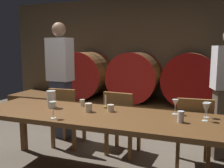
{
  "coord_description": "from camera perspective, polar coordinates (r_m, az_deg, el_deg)",
  "views": [
    {
      "loc": [
        1.21,
        -2.11,
        1.46
      ],
      "look_at": [
        0.33,
        0.33,
        1.07
      ],
      "focal_mm": 39.58,
      "sensor_mm": 36.0,
      "label": 1
    }
  ],
  "objects": [
    {
      "name": "wine_glass_far_right",
      "position": [
        2.68,
        21.15,
        -4.92
      ],
      "size": [
        0.07,
        0.07,
        0.16
      ],
      "color": "silver",
      "rests_on": "dining_table"
    },
    {
      "name": "wine_barrel_left",
      "position": [
        5.19,
        -6.2,
        2.16
      ],
      "size": [
        0.95,
        0.8,
        0.95
      ],
      "color": "brown",
      "rests_on": "barrel_shelf"
    },
    {
      "name": "back_wall",
      "position": [
        5.32,
        6.76,
        6.05
      ],
      "size": [
        6.06,
        0.24,
        2.46
      ],
      "primitive_type": "cube",
      "color": "brown",
      "rests_on": "ground"
    },
    {
      "name": "barrel_shelf",
      "position": [
        4.94,
        5.09,
        -6.11
      ],
      "size": [
        5.46,
        0.9,
        0.41
      ],
      "primitive_type": "cube",
      "color": "brown",
      "rests_on": "ground"
    },
    {
      "name": "candle_center",
      "position": [
        2.89,
        -1.48,
        -4.74
      ],
      "size": [
        0.05,
        0.05,
        0.17
      ],
      "color": "olive",
      "rests_on": "dining_table"
    },
    {
      "name": "wine_glass_center_right",
      "position": [
        2.55,
        20.82,
        -5.26
      ],
      "size": [
        0.07,
        0.07,
        0.18
      ],
      "color": "silver",
      "rests_on": "dining_table"
    },
    {
      "name": "wine_glass_center_left",
      "position": [
        2.71,
        14.42,
        -4.34
      ],
      "size": [
        0.07,
        0.07,
        0.16
      ],
      "color": "white",
      "rests_on": "dining_table"
    },
    {
      "name": "wine_barrel_right",
      "position": [
        4.67,
        17.57,
        1.1
      ],
      "size": [
        0.95,
        0.8,
        0.95
      ],
      "color": "brown",
      "rests_on": "barrel_shelf"
    },
    {
      "name": "cup_far_right",
      "position": [
        2.45,
        15.59,
        -7.29
      ],
      "size": [
        0.06,
        0.06,
        0.11
      ],
      "primitive_type": "cylinder",
      "color": "silver",
      "rests_on": "dining_table"
    },
    {
      "name": "cup_center_right",
      "position": [
        2.75,
        -0.32,
        -5.58
      ],
      "size": [
        0.08,
        0.08,
        0.08
      ],
      "primitive_type": "cylinder",
      "color": "beige",
      "rests_on": "dining_table"
    },
    {
      "name": "dining_table",
      "position": [
        2.66,
        -1.49,
        -8.38
      ],
      "size": [
        2.93,
        0.83,
        0.75
      ],
      "color": "brown",
      "rests_on": "ground"
    },
    {
      "name": "cup_center_left",
      "position": [
        2.75,
        -5.44,
        -5.43
      ],
      "size": [
        0.08,
        0.08,
        0.1
      ],
      "primitive_type": "cylinder",
      "color": "beige",
      "rests_on": "dining_table"
    },
    {
      "name": "chair_center",
      "position": [
        3.33,
        2.1,
        -8.36
      ],
      "size": [
        0.44,
        0.44,
        0.88
      ],
      "rotation": [
        0.0,
        0.0,
        3.04
      ],
      "color": "brown",
      "rests_on": "ground"
    },
    {
      "name": "chair_left",
      "position": [
        3.66,
        -10.56,
        -6.93
      ],
      "size": [
        0.41,
        0.41,
        0.88
      ],
      "rotation": [
        0.0,
        0.0,
        3.17
      ],
      "color": "brown",
      "rests_on": "ground"
    },
    {
      "name": "wine_glass_far_left",
      "position": [
        2.54,
        -13.5,
        -4.97
      ],
      "size": [
        0.07,
        0.07,
        0.17
      ],
      "color": "silver",
      "rests_on": "dining_table"
    },
    {
      "name": "pitcher",
      "position": [
        3.0,
        -13.84,
        -3.43
      ],
      "size": [
        0.11,
        0.11,
        0.2
      ],
      "color": "white",
      "rests_on": "dining_table"
    },
    {
      "name": "cup_far_left",
      "position": [
        3.03,
        -6.9,
        -4.29
      ],
      "size": [
        0.06,
        0.06,
        0.08
      ],
      "primitive_type": "cylinder",
      "color": "beige",
      "rests_on": "dining_table"
    },
    {
      "name": "wine_barrel_center",
      "position": [
        4.82,
        5.32,
        1.68
      ],
      "size": [
        0.95,
        0.8,
        0.95
      ],
      "color": "#513319",
      "rests_on": "barrel_shelf"
    },
    {
      "name": "chair_right",
      "position": [
        3.12,
        18.33,
        -9.94
      ],
      "size": [
        0.42,
        0.42,
        0.88
      ],
      "rotation": [
        0.0,
        0.0,
        3.2
      ],
      "color": "brown",
      "rests_on": "ground"
    },
    {
      "name": "guest_left",
      "position": [
        3.99,
        -11.84,
        1.06
      ],
      "size": [
        0.4,
        0.27,
        1.83
      ],
      "rotation": [
        0.0,
        0.0,
        3.07
      ],
      "color": "#33384C",
      "rests_on": "ground"
    }
  ]
}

